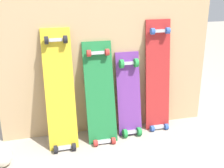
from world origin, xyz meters
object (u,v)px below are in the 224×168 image
at_px(skateboard_red, 158,80).
at_px(rubber_ball, 2,157).
at_px(skateboard_purple, 129,98).
at_px(skateboard_yellow, 60,94).
at_px(skateboard_green, 100,97).

xyz_separation_m(skateboard_red, rubber_ball, (-1.25, -0.27, -0.36)).
bearing_deg(skateboard_purple, skateboard_red, 6.34).
height_order(skateboard_yellow, skateboard_red, skateboard_red).
bearing_deg(skateboard_purple, rubber_ball, -166.13).
relative_size(skateboard_yellow, rubber_ball, 7.01).
distance_m(skateboard_green, skateboard_purple, 0.25).
distance_m(skateboard_green, rubber_ball, 0.82).
height_order(skateboard_red, rubber_ball, skateboard_red).
xyz_separation_m(skateboard_green, skateboard_red, (0.51, 0.06, 0.08)).
distance_m(skateboard_purple, skateboard_red, 0.29).
relative_size(skateboard_yellow, skateboard_red, 0.97).
bearing_deg(skateboard_purple, skateboard_green, -172.52).
xyz_separation_m(skateboard_yellow, skateboard_red, (0.81, 0.07, 0.02)).
xyz_separation_m(skateboard_green, skateboard_purple, (0.25, 0.03, -0.04)).
height_order(skateboard_green, skateboard_purple, skateboard_green).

